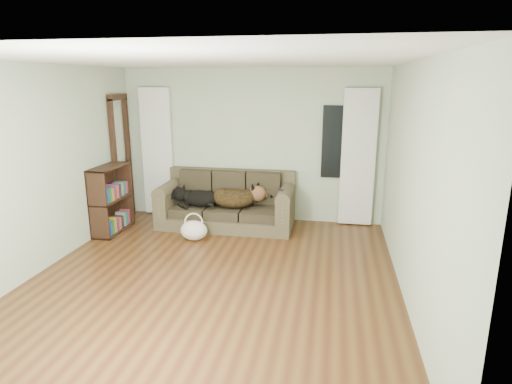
% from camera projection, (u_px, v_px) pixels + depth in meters
% --- Properties ---
extents(floor, '(5.00, 5.00, 0.00)m').
position_uv_depth(floor, '(214.00, 278.00, 5.32)').
color(floor, '#432412').
rests_on(floor, ground).
extents(ceiling, '(5.00, 5.00, 0.00)m').
position_uv_depth(ceiling, '(208.00, 60.00, 4.66)').
color(ceiling, white).
rests_on(ceiling, ground).
extents(wall_back, '(4.50, 0.04, 2.60)m').
position_uv_depth(wall_back, '(252.00, 146.00, 7.37)').
color(wall_back, '#AEBAA5').
rests_on(wall_back, ground).
extents(wall_left, '(0.04, 5.00, 2.60)m').
position_uv_depth(wall_left, '(39.00, 170.00, 5.38)').
color(wall_left, '#AEBAA5').
rests_on(wall_left, ground).
extents(wall_right, '(0.04, 5.00, 2.60)m').
position_uv_depth(wall_right, '(413.00, 185.00, 4.60)').
color(wall_right, '#AEBAA5').
rests_on(wall_right, ground).
extents(curtain_left, '(0.55, 0.08, 2.25)m').
position_uv_depth(curtain_left, '(157.00, 152.00, 7.63)').
color(curtain_left, white).
rests_on(curtain_left, ground).
extents(curtain_right, '(0.55, 0.08, 2.25)m').
position_uv_depth(curtain_right, '(358.00, 158.00, 7.02)').
color(curtain_right, white).
rests_on(curtain_right, ground).
extents(window_pane, '(0.50, 0.03, 1.20)m').
position_uv_depth(window_pane, '(337.00, 142.00, 7.07)').
color(window_pane, black).
rests_on(window_pane, wall_back).
extents(door_casing, '(0.07, 0.60, 2.10)m').
position_uv_depth(door_casing, '(122.00, 160.00, 7.39)').
color(door_casing, black).
rests_on(door_casing, ground).
extents(sofa, '(2.22, 0.96, 0.91)m').
position_uv_depth(sofa, '(226.00, 200.00, 7.14)').
color(sofa, '#3C3525').
rests_on(sofa, floor).
extents(dog_black_lab, '(0.74, 0.60, 0.27)m').
position_uv_depth(dog_black_lab, '(198.00, 198.00, 7.15)').
color(dog_black_lab, black).
rests_on(dog_black_lab, sofa).
extents(dog_shepherd, '(0.81, 0.62, 0.33)m').
position_uv_depth(dog_shepherd, '(236.00, 199.00, 7.09)').
color(dog_shepherd, black).
rests_on(dog_shepherd, sofa).
extents(tv_remote, '(0.11, 0.16, 0.02)m').
position_uv_depth(tv_remote, '(281.00, 189.00, 6.74)').
color(tv_remote, black).
rests_on(tv_remote, sofa).
extents(tote_bag, '(0.48, 0.42, 0.30)m').
position_uv_depth(tote_bag, '(194.00, 230.00, 6.57)').
color(tote_bag, silver).
rests_on(tote_bag, floor).
extents(bookshelf, '(0.42, 0.89, 1.08)m').
position_uv_depth(bookshelf, '(111.00, 201.00, 6.88)').
color(bookshelf, black).
rests_on(bookshelf, floor).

